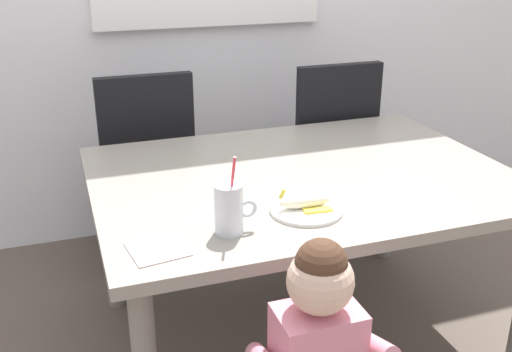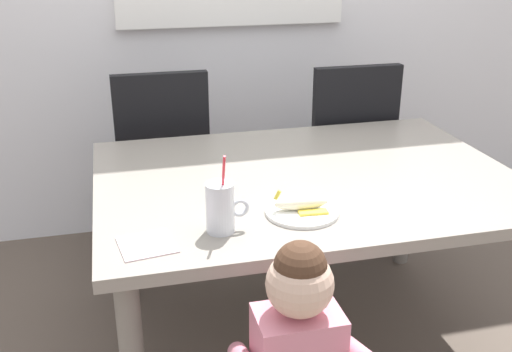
# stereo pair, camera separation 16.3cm
# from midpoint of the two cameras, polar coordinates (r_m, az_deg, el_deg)

# --- Properties ---
(ground_plane) EXTENTS (24.00, 24.00, 0.00)m
(ground_plane) POSITION_cam_midpoint_polar(r_m,az_deg,el_deg) (2.52, 6.27, -15.09)
(ground_plane) COLOR brown
(dining_table) EXTENTS (1.50, 1.10, 0.71)m
(dining_table) POSITION_cam_midpoint_polar(r_m,az_deg,el_deg) (2.20, 6.95, -1.84)
(dining_table) COLOR gray
(dining_table) RESTS_ON ground
(dining_chair_left) EXTENTS (0.44, 0.45, 0.96)m
(dining_chair_left) POSITION_cam_midpoint_polar(r_m,az_deg,el_deg) (2.86, -7.34, 1.94)
(dining_chair_left) COLOR black
(dining_chair_left) RESTS_ON ground
(dining_chair_right) EXTENTS (0.44, 0.45, 0.96)m
(dining_chair_right) POSITION_cam_midpoint_polar(r_m,az_deg,el_deg) (3.02, 9.97, 2.88)
(dining_chair_right) COLOR black
(dining_chair_right) RESTS_ON ground
(toddler_standing) EXTENTS (0.33, 0.24, 0.84)m
(toddler_standing) POSITION_cam_midpoint_polar(r_m,az_deg,el_deg) (1.61, 7.02, -16.26)
(toddler_standing) COLOR #3F4760
(toddler_standing) RESTS_ON ground
(milk_cup) EXTENTS (0.13, 0.09, 0.25)m
(milk_cup) POSITION_cam_midpoint_polar(r_m,az_deg,el_deg) (1.72, -0.68, -3.32)
(milk_cup) COLOR silver
(milk_cup) RESTS_ON dining_table
(snack_plate) EXTENTS (0.23, 0.23, 0.01)m
(snack_plate) POSITION_cam_midpoint_polar(r_m,az_deg,el_deg) (1.87, 6.91, -3.43)
(snack_plate) COLOR white
(snack_plate) RESTS_ON dining_table
(peeled_banana) EXTENTS (0.17, 0.11, 0.07)m
(peeled_banana) POSITION_cam_midpoint_polar(r_m,az_deg,el_deg) (1.86, 6.90, -2.67)
(peeled_banana) COLOR #F4EAC6
(peeled_banana) RESTS_ON snack_plate
(paper_napkin) EXTENTS (0.17, 0.17, 0.00)m
(paper_napkin) POSITION_cam_midpoint_polar(r_m,az_deg,el_deg) (1.69, -7.63, -6.56)
(paper_napkin) COLOR silver
(paper_napkin) RESTS_ON dining_table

